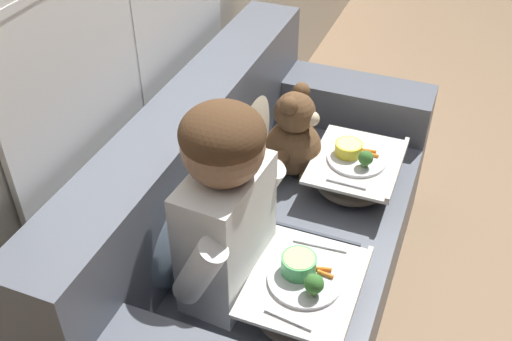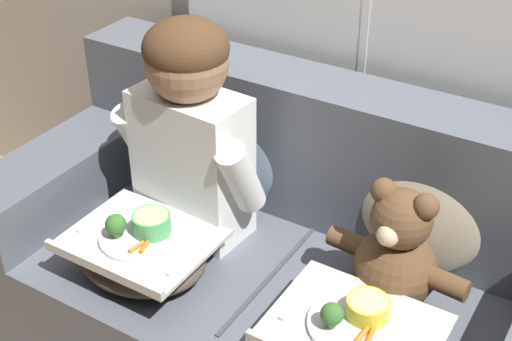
{
  "view_description": "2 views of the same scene",
  "coord_description": "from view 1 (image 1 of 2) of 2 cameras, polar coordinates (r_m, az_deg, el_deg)",
  "views": [
    {
      "loc": [
        -1.47,
        -0.5,
        1.91
      ],
      "look_at": [
        -0.11,
        0.03,
        0.77
      ],
      "focal_mm": 42.0,
      "sensor_mm": 36.0,
      "label": 1
    },
    {
      "loc": [
        0.75,
        -1.34,
        1.77
      ],
      "look_at": [
        -0.05,
        -0.05,
        0.8
      ],
      "focal_mm": 50.0,
      "sensor_mm": 36.0,
      "label": 2
    }
  ],
  "objects": [
    {
      "name": "ground_plane",
      "position": [
        2.47,
        1.55,
        -12.98
      ],
      "size": [
        14.0,
        14.0,
        0.0
      ],
      "primitive_type": "plane",
      "color": "#8E7051"
    },
    {
      "name": "couch",
      "position": [
        2.23,
        0.32,
        -7.05
      ],
      "size": [
        1.71,
        0.84,
        0.9
      ],
      "color": "#565B66",
      "rests_on": "ground_plane"
    },
    {
      "name": "throw_pillow_behind_child",
      "position": [
        1.86,
        -8.28,
        -5.17
      ],
      "size": [
        0.39,
        0.19,
        0.41
      ],
      "color": "slate",
      "rests_on": "couch"
    },
    {
      "name": "throw_pillow_behind_teddy",
      "position": [
        2.31,
        -0.93,
        4.83
      ],
      "size": [
        0.38,
        0.18,
        0.4
      ],
      "color": "#C1B293",
      "rests_on": "couch"
    },
    {
      "name": "child_figure",
      "position": [
        1.68,
        -2.94,
        -2.57
      ],
      "size": [
        0.47,
        0.24,
        0.65
      ],
      "color": "white",
      "rests_on": "couch"
    },
    {
      "name": "teddy_bear",
      "position": [
        2.27,
        3.72,
        3.1
      ],
      "size": [
        0.39,
        0.27,
        0.36
      ],
      "color": "brown",
      "rests_on": "couch"
    },
    {
      "name": "lap_tray_child",
      "position": [
        1.83,
        4.63,
        -11.42
      ],
      "size": [
        0.39,
        0.32,
        0.19
      ],
      "color": "#473D33",
      "rests_on": "child_figure"
    },
    {
      "name": "lap_tray_teddy",
      "position": [
        2.28,
        9.44,
        -0.01
      ],
      "size": [
        0.39,
        0.32,
        0.19
      ],
      "color": "#473D33",
      "rests_on": "teddy_bear"
    }
  ]
}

